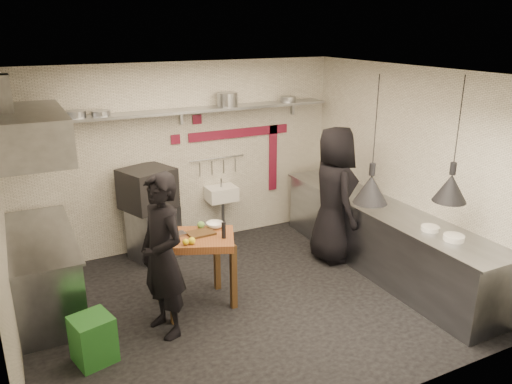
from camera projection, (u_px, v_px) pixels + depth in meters
name	position (u px, v px, depth m)	size (l,w,h in m)	color
floor	(242.00, 303.00, 6.20)	(5.00, 5.00, 0.00)	black
ceiling	(240.00, 73.00, 5.31)	(5.00, 5.00, 0.00)	silver
wall_back	(182.00, 157.00, 7.54)	(5.00, 0.04, 2.80)	silver
wall_front	(352.00, 274.00, 3.98)	(5.00, 0.04, 2.80)	silver
wall_left	(1.00, 236.00, 4.69)	(0.04, 4.20, 2.80)	silver
wall_right	(406.00, 170.00, 6.82)	(0.04, 4.20, 2.80)	silver
red_band_horiz	(240.00, 133.00, 7.84)	(1.70, 0.02, 0.14)	maroon
red_band_vert	(273.00, 158.00, 8.24)	(0.14, 0.02, 1.10)	maroon
red_tile_a	(197.00, 119.00, 7.45)	(0.14, 0.02, 0.14)	maroon
red_tile_b	(176.00, 139.00, 7.39)	(0.14, 0.02, 0.14)	maroon
back_shelf	(184.00, 111.00, 7.16)	(4.60, 0.34, 0.04)	gray
shelf_bracket_left	(42.00, 127.00, 6.51)	(0.04, 0.06, 0.24)	gray
shelf_bracket_mid	(181.00, 116.00, 7.31)	(0.04, 0.06, 0.24)	gray
shelf_bracket_right	(293.00, 107.00, 8.12)	(0.04, 0.06, 0.24)	gray
pan_far_left	(76.00, 114.00, 6.51)	(0.26, 0.26, 0.09)	gray
pan_mid_left	(101.00, 113.00, 6.64)	(0.25, 0.25, 0.07)	gray
stock_pot	(227.00, 99.00, 7.41)	(0.31, 0.31, 0.20)	gray
pan_right	(288.00, 99.00, 7.87)	(0.25, 0.25, 0.08)	gray
oven_stand	(154.00, 232.00, 7.32)	(0.61, 0.55, 0.80)	gray
combi_oven	(148.00, 189.00, 7.06)	(0.66, 0.61, 0.58)	black
oven_door	(155.00, 193.00, 6.87)	(0.52, 0.03, 0.46)	maroon
oven_glass	(154.00, 195.00, 6.81)	(0.33, 0.01, 0.34)	black
hand_sink	(221.00, 194.00, 7.82)	(0.46, 0.34, 0.22)	white
sink_tap	(221.00, 183.00, 7.76)	(0.03, 0.03, 0.14)	gray
sink_drain	(223.00, 221.00, 7.92)	(0.06, 0.06, 0.66)	gray
utensil_rail	(217.00, 158.00, 7.76)	(0.02, 0.02, 0.90)	gray
counter_right	(381.00, 239.00, 6.98)	(0.70, 3.80, 0.90)	gray
counter_right_top	(384.00, 208.00, 6.83)	(0.76, 3.90, 0.03)	gray
plate_stack	(454.00, 238.00, 5.74)	(0.24, 0.24, 0.07)	white
small_bowl_right	(430.00, 228.00, 6.03)	(0.22, 0.22, 0.05)	white
counter_left	(44.00, 272.00, 6.03)	(0.70, 1.90, 0.90)	gray
counter_left_top	(39.00, 237.00, 5.89)	(0.76, 2.00, 0.03)	gray
extractor_hood	(29.00, 134.00, 5.52)	(0.78, 1.60, 0.50)	gray
green_bin	(93.00, 339.00, 5.08)	(0.38, 0.38, 0.50)	#206121
prep_table	(196.00, 271.00, 6.04)	(0.92, 0.64, 0.92)	brown
cutting_board	(201.00, 233.00, 5.95)	(0.31, 0.22, 0.03)	#4A3119
pepper_mill	(224.00, 230.00, 5.81)	(0.05, 0.05, 0.20)	black
lemon_a	(186.00, 242.00, 5.64)	(0.07, 0.07, 0.07)	yellow
lemon_b	(192.00, 241.00, 5.67)	(0.09, 0.09, 0.09)	yellow
veg_ball	(201.00, 225.00, 6.09)	(0.09, 0.09, 0.09)	#629842
steel_tray	(177.00, 235.00, 5.90)	(0.20, 0.13, 0.03)	gray
bowl	(215.00, 225.00, 6.13)	(0.21, 0.21, 0.07)	white
heat_lamp_near	(375.00, 141.00, 5.48)	(0.39, 0.39, 1.44)	black
heat_lamp_far	(457.00, 141.00, 5.42)	(0.38, 0.38, 1.40)	black
chef_left	(162.00, 256.00, 5.37)	(0.68, 0.44, 1.86)	black
chef_right	(334.00, 195.00, 7.12)	(0.96, 0.63, 1.97)	black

